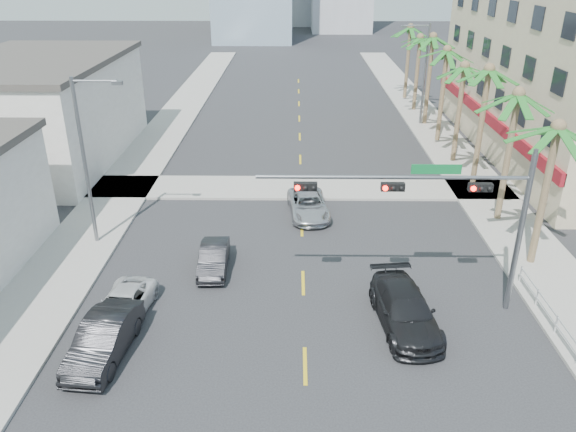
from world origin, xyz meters
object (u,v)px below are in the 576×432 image
object	(u,v)px
car_lane_left	(214,258)
car_parked_far	(123,305)
traffic_signal_mast	(447,204)
car_lane_right	(405,310)
car_parked_mid	(104,339)
car_lane_center	(308,205)

from	to	relation	value
car_lane_left	car_parked_far	bearing A→B (deg)	-131.58
car_parked_far	traffic_signal_mast	bearing A→B (deg)	9.02
car_parked_far	car_lane_left	distance (m)	5.29
car_parked_far	car_lane_right	bearing A→B (deg)	3.26
car_parked_mid	car_lane_center	bearing A→B (deg)	63.56
car_lane_center	traffic_signal_mast	bearing A→B (deg)	-67.32
car_lane_center	car_parked_mid	bearing A→B (deg)	-127.86
car_lane_center	car_lane_right	xyz separation A→B (m)	(3.82, -11.12, 0.12)
car_parked_mid	car_lane_right	world-z (taller)	car_lane_right
car_lane_center	car_lane_right	distance (m)	11.76
car_lane_left	car_lane_right	bearing A→B (deg)	-29.81
car_parked_mid	car_lane_center	size ratio (longest dim) A/B	0.99
car_parked_far	car_lane_right	xyz separation A→B (m)	(12.02, -0.50, 0.20)
traffic_signal_mast	car_lane_center	bearing A→B (deg)	118.74
car_parked_mid	car_lane_right	bearing A→B (deg)	15.31
traffic_signal_mast	car_lane_center	world-z (taller)	traffic_signal_mast
car_parked_mid	car_parked_far	xyz separation A→B (m)	(0.00, 2.61, -0.19)
car_lane_center	car_lane_right	size ratio (longest dim) A/B	0.88
car_lane_right	traffic_signal_mast	bearing A→B (deg)	33.63
traffic_signal_mast	car_lane_right	bearing A→B (deg)	-140.26
traffic_signal_mast	car_lane_center	xyz separation A→B (m)	(-5.38, 9.82, -4.40)
car_parked_far	car_lane_left	size ratio (longest dim) A/B	1.10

